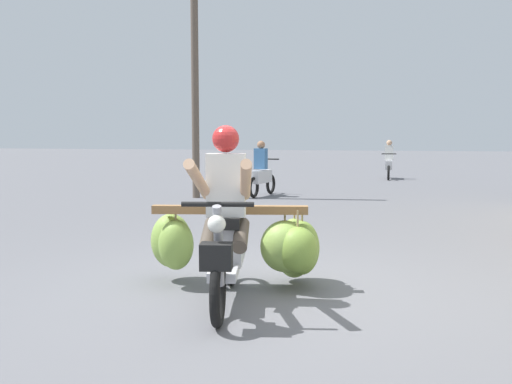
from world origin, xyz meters
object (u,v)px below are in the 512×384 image
Objects in this scene: motorbike_distant_ahead_left at (261,174)px; motorbike_distant_ahead_right at (389,163)px; motorbike_main_loaded at (245,240)px; utility_pole at (195,57)px.

motorbike_distant_ahead_right is at bearing 66.90° from motorbike_distant_ahead_left.
motorbike_main_loaded is at bearing -75.91° from motorbike_distant_ahead_left.
motorbike_distant_ahead_left is 0.24× the size of utility_pole.
motorbike_distant_ahead_left and motorbike_distant_ahead_right have the same top height.
motorbike_distant_ahead_left is 1.00× the size of motorbike_distant_ahead_right.
motorbike_distant_ahead_right is (0.84, 15.06, 0.07)m from motorbike_main_loaded.
utility_pole is (-3.53, 7.46, 2.92)m from motorbike_main_loaded.
utility_pole is at bearing 115.31° from motorbike_main_loaded.
motorbike_distant_ahead_left is (-2.07, 8.24, 0.07)m from motorbike_main_loaded.
motorbike_main_loaded is 8.76m from utility_pole.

